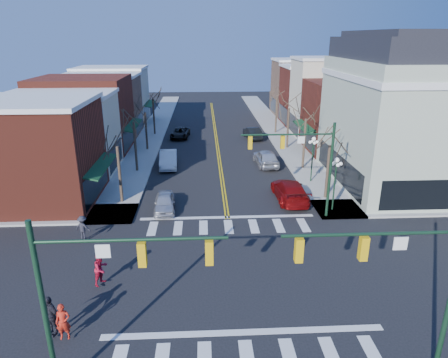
{
  "coord_description": "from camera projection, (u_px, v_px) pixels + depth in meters",
  "views": [
    {
      "loc": [
        -1.67,
        -19.39,
        12.8
      ],
      "look_at": [
        -0.21,
        8.52,
        2.8
      ],
      "focal_mm": 32.0,
      "sensor_mm": 36.0,
      "label": 1
    }
  ],
  "objects": [
    {
      "name": "bldg_left_brick_b",
      "position": [
        84.0,
        115.0,
        46.29
      ],
      "size": [
        10.0,
        9.0,
        8.5
      ],
      "primitive_type": "cube",
      "color": "maroon",
      "rests_on": "ground"
    },
    {
      "name": "victorian_corner",
      "position": [
        411.0,
        111.0,
        34.83
      ],
      "size": [
        12.25,
        14.25,
        13.3
      ],
      "color": "#ADB9A0",
      "rests_on": "ground"
    },
    {
      "name": "bldg_right_tan",
      "position": [
        304.0,
        88.0,
        67.95
      ],
      "size": [
        10.0,
        8.0,
        9.0
      ],
      "primitive_type": "cube",
      "color": "#87624A",
      "rests_on": "ground"
    },
    {
      "name": "tree_right_d",
      "position": [
        276.0,
        116.0,
        55.11
      ],
      "size": [
        0.24,
        0.24,
        4.97
      ],
      "primitive_type": "cylinder",
      "color": "#382B21",
      "rests_on": "ground"
    },
    {
      "name": "bldg_left_brick_a",
      "position": [
        29.0,
        154.0,
        31.57
      ],
      "size": [
        10.0,
        8.5,
        8.0
      ],
      "primitive_type": "cube",
      "color": "maroon",
      "rests_on": "ground"
    },
    {
      "name": "bldg_left_stucco_a",
      "position": [
        62.0,
        135.0,
        38.94
      ],
      "size": [
        10.0,
        7.0,
        7.5
      ],
      "primitive_type": "cube",
      "color": "beige",
      "rests_on": "ground"
    },
    {
      "name": "pedestrian_red_b",
      "position": [
        101.0,
        269.0,
        21.37
      ],
      "size": [
        1.05,
        1.12,
        1.84
      ],
      "primitive_type": "imported",
      "rotation": [
        0.0,
        0.0,
        1.06
      ],
      "color": "#AF122B",
      "rests_on": "sidewalk_left"
    },
    {
      "name": "car_left_far",
      "position": [
        180.0,
        133.0,
        53.22
      ],
      "size": [
        2.62,
        4.94,
        1.32
      ],
      "primitive_type": "imported",
      "rotation": [
        0.0,
        0.0,
        -0.09
      ],
      "color": "black",
      "rests_on": "ground"
    },
    {
      "name": "car_right_far",
      "position": [
        252.0,
        133.0,
        52.79
      ],
      "size": [
        2.23,
        4.85,
        1.54
      ],
      "primitive_type": "imported",
      "rotation": [
        0.0,
        0.0,
        3.27
      ],
      "color": "black",
      "rests_on": "ground"
    },
    {
      "name": "pedestrian_red_a",
      "position": [
        63.0,
        322.0,
        17.47
      ],
      "size": [
        0.67,
        0.48,
        1.74
      ],
      "primitive_type": "imported",
      "rotation": [
        0.0,
        0.0,
        0.1
      ],
      "color": "red",
      "rests_on": "sidewalk_left"
    },
    {
      "name": "tree_left_d",
      "position": [
        154.0,
        117.0,
        54.3
      ],
      "size": [
        0.24,
        0.24,
        4.9
      ],
      "primitive_type": "cylinder",
      "color": "#382B21",
      "rests_on": "ground"
    },
    {
      "name": "bldg_left_stucco_b",
      "position": [
        113.0,
        96.0,
        61.39
      ],
      "size": [
        10.0,
        8.0,
        8.2
      ],
      "primitive_type": "cube",
      "color": "beige",
      "rests_on": "ground"
    },
    {
      "name": "sidewalk_right",
      "position": [
        303.0,
        165.0,
        41.84
      ],
      "size": [
        3.5,
        70.0,
        0.15
      ],
      "primitive_type": "cube",
      "color": "#9E9B93",
      "rests_on": "ground"
    },
    {
      "name": "lamppost_corner",
      "position": [
        335.0,
        175.0,
        30.03
      ],
      "size": [
        0.36,
        0.36,
        4.33
      ],
      "color": "#14331E",
      "rests_on": "ground"
    },
    {
      "name": "car_left_near",
      "position": [
        164.0,
        202.0,
        30.92
      ],
      "size": [
        1.79,
        4.0,
        1.33
      ],
      "primitive_type": "imported",
      "rotation": [
        0.0,
        0.0,
        0.06
      ],
      "color": "silver",
      "rests_on": "ground"
    },
    {
      "name": "tree_right_a",
      "position": [
        327.0,
        173.0,
        32.61
      ],
      "size": [
        0.24,
        0.24,
        4.62
      ],
      "primitive_type": "cylinder",
      "color": "#382B21",
      "rests_on": "ground"
    },
    {
      "name": "bldg_right_brick_a",
      "position": [
        351.0,
        117.0,
        46.25
      ],
      "size": [
        10.0,
        8.5,
        8.0
      ],
      "primitive_type": "cube",
      "color": "maroon",
      "rests_on": "ground"
    },
    {
      "name": "traffic_mast_near_right",
      "position": [
        407.0,
        275.0,
        14.36
      ],
      "size": [
        6.6,
        0.28,
        7.2
      ],
      "color": "#14331E",
      "rests_on": "ground"
    },
    {
      "name": "pedestrian_dark_b",
      "position": [
        83.0,
        227.0,
        26.23
      ],
      "size": [
        1.16,
        0.85,
        1.62
      ],
      "primitive_type": "imported",
      "rotation": [
        0.0,
        0.0,
        2.88
      ],
      "color": "#22222A",
      "rests_on": "sidewalk_left"
    },
    {
      "name": "traffic_mast_far_right",
      "position": [
        306.0,
        158.0,
        28.27
      ],
      "size": [
        6.6,
        0.28,
        7.2
      ],
      "color": "#14331E",
      "rests_on": "ground"
    },
    {
      "name": "car_right_mid",
      "position": [
        266.0,
        158.0,
        41.72
      ],
      "size": [
        2.43,
        5.18,
        1.71
      ],
      "primitive_type": "imported",
      "rotation": [
        0.0,
        0.0,
        3.22
      ],
      "color": "silver",
      "rests_on": "ground"
    },
    {
      "name": "tree_left_b",
      "position": [
        135.0,
        147.0,
        39.23
      ],
      "size": [
        0.24,
        0.24,
        5.04
      ],
      "primitive_type": "cylinder",
      "color": "#382B21",
      "rests_on": "ground"
    },
    {
      "name": "tree_right_b",
      "position": [
        304.0,
        144.0,
        40.03
      ],
      "size": [
        0.24,
        0.24,
        5.18
      ],
      "primitive_type": "cylinder",
      "color": "#382B21",
      "rests_on": "ground"
    },
    {
      "name": "ground",
      "position": [
        236.0,
        276.0,
        22.63
      ],
      "size": [
        160.0,
        160.0,
        0.0
      ],
      "primitive_type": "plane",
      "color": "black",
      "rests_on": "ground"
    },
    {
      "name": "tree_left_c",
      "position": [
        146.0,
        132.0,
        46.84
      ],
      "size": [
        0.24,
        0.24,
        4.55
      ],
      "primitive_type": "cylinder",
      "color": "#382B21",
      "rests_on": "ground"
    },
    {
      "name": "car_right_near",
      "position": [
        290.0,
        190.0,
        32.87
      ],
      "size": [
        2.49,
        5.81,
        1.67
      ],
      "primitive_type": "imported",
      "rotation": [
        0.0,
        0.0,
        3.17
      ],
      "color": "maroon",
      "rests_on": "ground"
    },
    {
      "name": "sidewalk_left",
      "position": [
        135.0,
        168.0,
        40.98
      ],
      "size": [
        3.5,
        70.0,
        0.15
      ],
      "primitive_type": "cube",
      "color": "#9E9B93",
      "rests_on": "ground"
    },
    {
      "name": "bldg_right_brick_b",
      "position": [
        316.0,
        96.0,
        60.51
      ],
      "size": [
        10.0,
        8.0,
        8.5
      ],
      "primitive_type": "cube",
      "color": "maroon",
      "rests_on": "ground"
    },
    {
      "name": "tree_right_c",
      "position": [
        288.0,
        129.0,
        47.61
      ],
      "size": [
        0.24,
        0.24,
        4.83
      ],
      "primitive_type": "cylinder",
      "color": "#382B21",
      "rests_on": "ground"
    },
    {
      "name": "tree_left_a",
      "position": [
        120.0,
        175.0,
        31.76
      ],
      "size": [
        0.24,
        0.24,
        4.76
      ],
      "primitive_type": "cylinder",
      "color": "#382B21",
      "rests_on": "ground"
    },
    {
      "name": "lamppost_midblock",
      "position": [
        313.0,
        152.0,
        36.14
      ],
      "size": [
        0.36,
        0.36,
        4.33
      ],
      "color": "#14331E",
      "rests_on": "ground"
    },
    {
      "name": "car_left_mid",
      "position": [
        168.0,
        159.0,
        41.31
      ],
      "size": [
        2.01,
        5.06,
        1.64
      ],
      "primitive_type": "imported",
      "rotation": [
        0.0,
        0.0,
        0.06
      ],
      "color": "silver",
      "rests_on": "ground"
    },
    {
      "name": "traffic_mast_near_left",
      "position": [
        94.0,
        284.0,
        13.81
      ],
      "size": [
        6.6,
        0.28,
        7.2
      ],
      "color": "#14331E",
      "rests_on": "ground"
    },
    {
      "name": "pedestrian_dark_a",
      "position": [
        50.0,
        316.0,
        17.69
      ],
      "size": [
        1.23,
        1.02,
        1.97
      ],
      "primitive_type": "imported",
      "rotation": [
        0.0,
        0.0,
        -0.56
      ],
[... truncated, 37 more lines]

